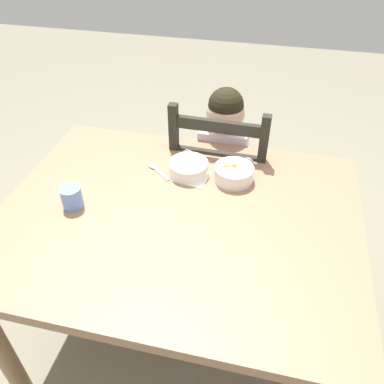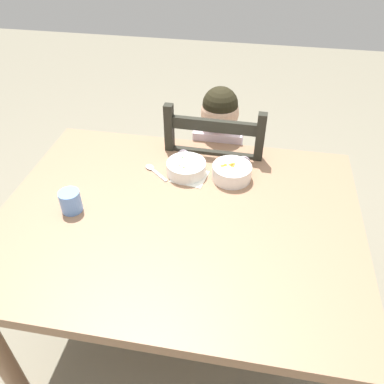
{
  "view_description": "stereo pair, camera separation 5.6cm",
  "coord_description": "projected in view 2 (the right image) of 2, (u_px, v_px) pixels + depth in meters",
  "views": [
    {
      "loc": [
        0.28,
        -0.98,
        1.67
      ],
      "look_at": [
        0.04,
        0.07,
        0.78
      ],
      "focal_mm": 36.81,
      "sensor_mm": 36.0,
      "label": 1
    },
    {
      "loc": [
        0.23,
        -1.0,
        1.67
      ],
      "look_at": [
        0.04,
        0.07,
        0.78
      ],
      "focal_mm": 36.81,
      "sensor_mm": 36.0,
      "label": 2
    }
  ],
  "objects": [
    {
      "name": "dining_table",
      "position": [
        179.0,
        234.0,
        1.45
      ],
      "size": [
        1.28,
        0.99,
        0.73
      ],
      "color": "#946D50",
      "rests_on": "ground"
    },
    {
      "name": "spoon",
      "position": [
        153.0,
        170.0,
        1.59
      ],
      "size": [
        0.12,
        0.11,
        0.01
      ],
      "color": "silver",
      "rests_on": "dining_table"
    },
    {
      "name": "dining_chair",
      "position": [
        216.0,
        184.0,
        1.97
      ],
      "size": [
        0.43,
        0.43,
        0.94
      ],
      "color": "black",
      "rests_on": "ground"
    },
    {
      "name": "bowl_of_peas",
      "position": [
        186.0,
        168.0,
        1.56
      ],
      "size": [
        0.16,
        0.16,
        0.06
      ],
      "color": "white",
      "rests_on": "dining_table"
    },
    {
      "name": "ground_plane",
      "position": [
        182.0,
        329.0,
        1.85
      ],
      "size": [
        8.0,
        8.0,
        0.0
      ],
      "primitive_type": "plane",
      "color": "gray"
    },
    {
      "name": "bowl_of_carrots",
      "position": [
        232.0,
        172.0,
        1.53
      ],
      "size": [
        0.15,
        0.15,
        0.06
      ],
      "color": "white",
      "rests_on": "dining_table"
    },
    {
      "name": "drinking_cup",
      "position": [
        71.0,
        201.0,
        1.38
      ],
      "size": [
        0.07,
        0.07,
        0.08
      ],
      "primitive_type": "cylinder",
      "color": "#6695E0",
      "rests_on": "dining_table"
    },
    {
      "name": "paper_napkin",
      "position": [
        190.0,
        177.0,
        1.56
      ],
      "size": [
        0.15,
        0.14,
        0.0
      ],
      "primitive_type": "cube",
      "rotation": [
        0.0,
        0.0,
        -0.16
      ],
      "color": "white",
      "rests_on": "dining_table"
    },
    {
      "name": "child_figure",
      "position": [
        217.0,
        155.0,
        1.85
      ],
      "size": [
        0.32,
        0.31,
        0.96
      ],
      "color": "silver",
      "rests_on": "ground"
    }
  ]
}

